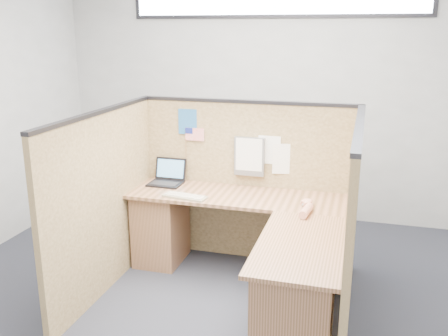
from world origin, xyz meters
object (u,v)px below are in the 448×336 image
(l_desk, at_px, (248,251))
(laptop, at_px, (168,177))
(mouse, at_px, (307,204))
(keyboard, at_px, (185,196))

(l_desk, relative_size, laptop, 6.30)
(mouse, bearing_deg, keyboard, -176.39)
(laptop, height_order, mouse, laptop)
(laptop, bearing_deg, keyboard, -49.13)
(keyboard, bearing_deg, laptop, 138.50)
(l_desk, distance_m, keyboard, 0.73)
(l_desk, bearing_deg, mouse, 30.13)
(l_desk, xyz_separation_m, mouse, (0.44, 0.26, 0.36))
(laptop, distance_m, mouse, 1.39)
(keyboard, bearing_deg, mouse, 11.78)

